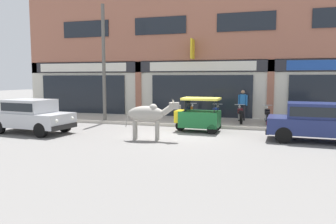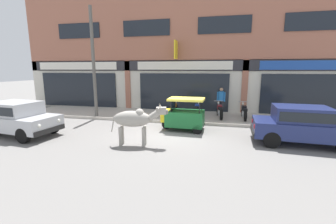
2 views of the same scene
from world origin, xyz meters
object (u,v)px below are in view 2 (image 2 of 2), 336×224
Objects in this scene: car_0 at (302,124)px; cow at (135,119)px; utility_pole at (93,63)px; motorcycle_1 at (197,110)px; motorcycle_0 at (173,109)px; pedestrian at (221,98)px; motorcycle_2 at (220,111)px; car_1 at (17,117)px; motorcycle_3 at (244,112)px; auto_rickshaw at (184,116)px.

cow is at bearing -166.29° from car_0.
cow is 5.93m from utility_pole.
car_0 is at bearing -39.71° from motorcycle_1.
utility_pole is at bearing 134.72° from cow.
motorcycle_0 is 5.17m from utility_pole.
motorcycle_0 is at bearing -164.32° from pedestrian.
motorcycle_0 and motorcycle_2 have the same top height.
motorcycle_2 is at bearing 130.27° from car_0.
utility_pole is at bearing 67.91° from car_1.
motorcycle_3 is (1.29, 0.00, 0.00)m from motorcycle_2.
utility_pole is at bearing -170.97° from motorcycle_2.
motorcycle_0 is at bearing 40.86° from car_1.
motorcycle_2 is (2.69, -0.13, 0.00)m from motorcycle_0.
motorcycle_0 is at bearing 178.24° from motorcycle_3.
car_0 is 6.78m from motorcycle_0.
cow reaches higher than car_1.
motorcycle_0 is 1.00× the size of motorcycle_3.
utility_pole is (-5.71, -1.11, 2.62)m from motorcycle_1.
cow reaches higher than motorcycle_1.
car_0 is at bearing -32.85° from motorcycle_0.
motorcycle_1 is (1.82, 5.03, -0.47)m from cow.
car_1 is (-11.52, -1.36, 0.00)m from car_0.
motorcycle_2 is 0.30× the size of utility_pole.
motorcycle_3 is 1.13× the size of pedestrian.
motorcycle_2 is at bearing 9.03° from utility_pole.
motorcycle_3 is (4.38, 5.04, -0.47)m from cow.
pedestrian reaches higher than motorcycle_3.
car_1 is 2.06× the size of motorcycle_0.
motorcycle_0 is at bearing 16.08° from utility_pole.
motorcycle_1 is (7.25, 4.91, -0.28)m from car_1.
pedestrian is (-2.96, 4.45, 0.32)m from car_0.
car_0 is at bearing -64.27° from motorcycle_3.
auto_rickshaw is (1.43, 2.54, -0.35)m from cow.
motorcycle_0 is (-1.03, 2.62, -0.12)m from auto_rickshaw.
auto_rickshaw is 6.04m from utility_pole.
auto_rickshaw is 3.00m from motorcycle_2.
cow is 1.19× the size of motorcycle_2.
motorcycle_1 is 1.13× the size of pedestrian.
motorcycle_2 is at bearing 29.99° from car_1.
auto_rickshaw is 3.87m from motorcycle_3.
car_0 is 0.99× the size of car_1.
motorcycle_0 is (0.39, 5.16, -0.47)m from cow.
motorcycle_1 is at bearing -5.20° from motorcycle_0.
auto_rickshaw is (6.86, 2.42, -0.15)m from car_1.
auto_rickshaw is at bearing 167.29° from car_0.
motorcycle_0 and motorcycle_1 have the same top height.
car_0 is 3.96m from motorcycle_3.
car_0 is 5.35m from pedestrian.
car_1 is 2.07× the size of motorcycle_2.
car_0 is 2.04× the size of motorcycle_3.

